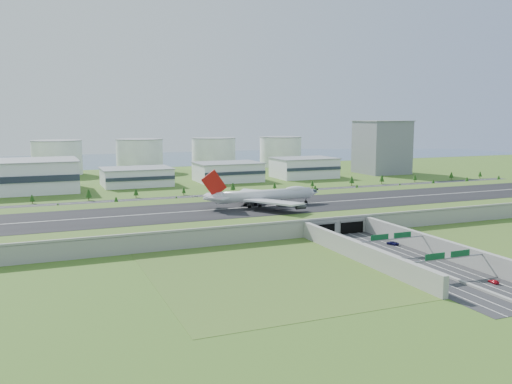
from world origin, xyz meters
name	(u,v)px	position (x,y,z in m)	size (l,w,h in m)	color
ground	(294,218)	(0.00, 0.00, 0.00)	(1200.00, 1200.00, 0.00)	#435D1D
airfield_deck	(294,211)	(0.00, -0.09, 4.12)	(520.00, 100.00, 9.20)	gray
underpass_road	(397,250)	(0.00, -99.42, 3.43)	(38.80, 120.40, 8.00)	#28282B
sign_gantry_near	(391,240)	(0.00, -95.04, 6.95)	(38.70, 0.70, 9.80)	gray
sign_gantry_far	(447,259)	(0.00, -130.04, 6.95)	(38.70, 0.70, 9.80)	gray
north_expressway	(238,196)	(0.00, 95.00, 0.06)	(560.00, 36.00, 0.12)	#28282B
tree_row	(271,188)	(27.62, 95.44, 4.61)	(507.77, 48.60, 8.24)	#3D2819
hangar_mid_a	(136,177)	(-60.00, 190.00, 7.50)	(58.00, 42.00, 15.00)	silver
hangar_mid_b	(228,172)	(25.00, 190.00, 8.50)	(58.00, 42.00, 17.00)	silver
hangar_mid_c	(304,168)	(105.00, 190.00, 9.50)	(58.00, 42.00, 19.00)	silver
office_tower	(382,147)	(200.00, 195.00, 27.50)	(46.00, 46.00, 55.00)	slate
fuel_tank_a	(57,158)	(-120.00, 310.00, 17.50)	(50.00, 50.00, 35.00)	silver
fuel_tank_b	(140,156)	(-35.00, 310.00, 17.50)	(50.00, 50.00, 35.00)	silver
fuel_tank_c	(214,154)	(50.00, 310.00, 17.50)	(50.00, 50.00, 35.00)	silver
fuel_tank_d	(280,152)	(135.00, 310.00, 17.50)	(50.00, 50.00, 35.00)	silver
bay_water	(143,159)	(0.00, 480.00, 0.03)	(1200.00, 260.00, 0.06)	#3B5271
boeing_747	(263,195)	(-19.52, 1.18, 14.51)	(74.47, 70.44, 23.04)	silver
car_0	(352,249)	(-11.33, -81.62, 0.87)	(1.76, 4.38, 1.49)	#AFAFB4
car_1	(412,272)	(-9.63, -121.97, 0.81)	(1.46, 4.20, 1.38)	silver
car_2	(392,243)	(12.39, -79.66, 0.95)	(2.74, 5.95, 1.65)	#0F0E49
car_3	(494,281)	(10.15, -142.92, 0.78)	(1.84, 4.53, 1.31)	red
car_5	(315,189)	(70.68, 103.12, 0.86)	(1.57, 4.51, 1.48)	black
car_6	(462,183)	(210.08, 86.65, 0.89)	(2.57, 5.57, 1.55)	#A3A4A7
car_7	(195,196)	(-32.21, 101.04, 0.89)	(2.17, 5.33, 1.55)	silver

